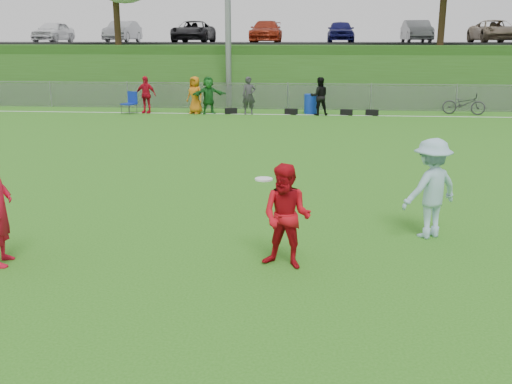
# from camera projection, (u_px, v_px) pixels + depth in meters

# --- Properties ---
(ground) EXTENTS (120.00, 120.00, 0.00)m
(ground) POSITION_uv_depth(u_px,v_px,m) (233.00, 266.00, 8.68)
(ground) COLOR #286916
(ground) RESTS_ON ground
(sideline_far) EXTENTS (60.00, 0.10, 0.01)m
(sideline_far) POSITION_uv_depth(u_px,v_px,m) (286.00, 115.00, 25.98)
(sideline_far) COLOR white
(sideline_far) RESTS_ON ground
(fence) EXTENTS (58.00, 0.06, 1.30)m
(fence) POSITION_uv_depth(u_px,v_px,m) (288.00, 96.00, 27.74)
(fence) COLOR gray
(fence) RESTS_ON ground
(berm) EXTENTS (120.00, 18.00, 3.00)m
(berm) POSITION_uv_depth(u_px,v_px,m) (295.00, 67.00, 38.09)
(berm) COLOR #254C15
(berm) RESTS_ON ground
(parking_lot) EXTENTS (120.00, 12.00, 0.10)m
(parking_lot) POSITION_uv_depth(u_px,v_px,m) (296.00, 43.00, 39.60)
(parking_lot) COLOR black
(parking_lot) RESTS_ON berm
(car_row) EXTENTS (32.04, 5.18, 1.44)m
(car_row) POSITION_uv_depth(u_px,v_px,m) (278.00, 31.00, 38.55)
(car_row) COLOR white
(car_row) RESTS_ON parking_lot
(spectator_row) EXTENTS (8.97, 1.10, 1.69)m
(spectator_row) POSITION_uv_depth(u_px,v_px,m) (223.00, 95.00, 26.02)
(spectator_row) COLOR red
(spectator_row) RESTS_ON ground
(gear_bags) EXTENTS (7.03, 0.48, 0.26)m
(gear_bags) POSITION_uv_depth(u_px,v_px,m) (310.00, 112.00, 25.94)
(gear_bags) COLOR black
(gear_bags) RESTS_ON ground
(player_red_center) EXTENTS (0.92, 0.80, 1.59)m
(player_red_center) POSITION_uv_depth(u_px,v_px,m) (287.00, 217.00, 8.47)
(player_red_center) COLOR red
(player_red_center) RESTS_ON ground
(player_blue) EXTENTS (1.29, 1.15, 1.74)m
(player_blue) POSITION_uv_depth(u_px,v_px,m) (431.00, 188.00, 9.78)
(player_blue) COLOR #97BED1
(player_blue) RESTS_ON ground
(frisbee) EXTENTS (0.28, 0.28, 0.03)m
(frisbee) POSITION_uv_depth(u_px,v_px,m) (264.00, 179.00, 8.76)
(frisbee) COLOR white
(frisbee) RESTS_ON ground
(recycling_bin) EXTENTS (0.77, 0.77, 0.89)m
(recycling_bin) POSITION_uv_depth(u_px,v_px,m) (311.00, 104.00, 26.26)
(recycling_bin) COLOR #1032B1
(recycling_bin) RESTS_ON ground
(camp_chair) EXTENTS (0.75, 0.75, 1.00)m
(camp_chair) POSITION_uv_depth(u_px,v_px,m) (129.00, 107.00, 26.26)
(camp_chair) COLOR #0E2599
(camp_chair) RESTS_ON ground
(bicycle) EXTENTS (1.97, 1.06, 0.98)m
(bicycle) POSITION_uv_depth(u_px,v_px,m) (464.00, 104.00, 25.93)
(bicycle) COLOR #2C2C2E
(bicycle) RESTS_ON ground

